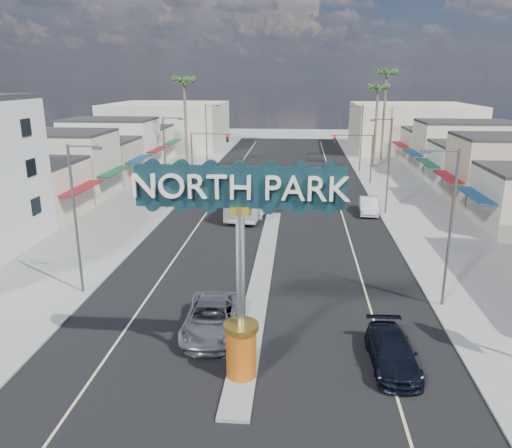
% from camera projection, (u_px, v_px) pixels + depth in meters
% --- Properties ---
extents(ground, '(160.00, 160.00, 0.00)m').
position_uv_depth(ground, '(274.00, 212.00, 48.49)').
color(ground, gray).
rests_on(ground, ground).
extents(road, '(20.00, 120.00, 0.01)m').
position_uv_depth(road, '(274.00, 212.00, 48.49)').
color(road, black).
rests_on(road, ground).
extents(median_island, '(1.30, 30.00, 0.16)m').
position_uv_depth(median_island, '(262.00, 273.00, 33.18)').
color(median_island, gray).
rests_on(median_island, ground).
extents(sidewalk_left, '(8.00, 120.00, 0.12)m').
position_uv_depth(sidewalk_left, '(134.00, 208.00, 49.63)').
color(sidewalk_left, gray).
rests_on(sidewalk_left, ground).
extents(sidewalk_right, '(8.00, 120.00, 0.12)m').
position_uv_depth(sidewalk_right, '(421.00, 214.00, 47.32)').
color(sidewalk_right, gray).
rests_on(sidewalk_right, ground).
extents(storefront_row_left, '(12.00, 42.00, 6.00)m').
position_uv_depth(storefront_row_left, '(87.00, 157.00, 62.04)').
color(storefront_row_left, beige).
rests_on(storefront_row_left, ground).
extents(storefront_row_right, '(12.00, 42.00, 6.00)m').
position_uv_depth(storefront_row_right, '(486.00, 163.00, 58.08)').
color(storefront_row_right, '#B7B29E').
rests_on(storefront_row_right, ground).
extents(backdrop_far_left, '(20.00, 20.00, 8.00)m').
position_uv_depth(backdrop_far_left, '(168.00, 125.00, 92.16)').
color(backdrop_far_left, '#B7B29E').
rests_on(backdrop_far_left, ground).
extents(backdrop_far_right, '(20.00, 20.00, 8.00)m').
position_uv_depth(backdrop_far_right, '(411.00, 127.00, 88.53)').
color(backdrop_far_right, beige).
rests_on(backdrop_far_right, ground).
extents(gateway_sign, '(8.20, 1.50, 9.15)m').
position_uv_depth(gateway_sign, '(240.00, 250.00, 20.04)').
color(gateway_sign, '#CD440F').
rests_on(gateway_sign, median_island).
extents(traffic_signal_left, '(5.09, 0.45, 6.00)m').
position_uv_depth(traffic_signal_left, '(206.00, 147.00, 61.40)').
color(traffic_signal_left, '#47474C').
rests_on(traffic_signal_left, ground).
extents(traffic_signal_right, '(5.09, 0.45, 6.00)m').
position_uv_depth(traffic_signal_right, '(357.00, 149.00, 59.89)').
color(traffic_signal_right, '#47474C').
rests_on(traffic_signal_right, ground).
extents(streetlight_l_near, '(2.03, 0.22, 9.00)m').
position_uv_depth(streetlight_l_near, '(77.00, 213.00, 28.81)').
color(streetlight_l_near, '#47474C').
rests_on(streetlight_l_near, ground).
extents(streetlight_l_mid, '(2.03, 0.22, 9.00)m').
position_uv_depth(streetlight_l_mid, '(167.00, 158.00, 47.91)').
color(streetlight_l_mid, '#47474C').
rests_on(streetlight_l_mid, ground).
extents(streetlight_l_far, '(2.03, 0.22, 9.00)m').
position_uv_depth(streetlight_l_far, '(207.00, 134.00, 68.93)').
color(streetlight_l_far, '#47474C').
rests_on(streetlight_l_far, ground).
extents(streetlight_r_near, '(2.03, 0.22, 9.00)m').
position_uv_depth(streetlight_r_near, '(448.00, 221.00, 27.08)').
color(streetlight_r_near, '#47474C').
rests_on(streetlight_r_near, ground).
extents(streetlight_r_mid, '(2.03, 0.22, 9.00)m').
position_uv_depth(streetlight_r_mid, '(387.00, 161.00, 46.19)').
color(streetlight_r_mid, '#47474C').
rests_on(streetlight_r_mid, ground).
extents(streetlight_r_far, '(2.03, 0.22, 9.00)m').
position_uv_depth(streetlight_r_far, '(360.00, 135.00, 67.21)').
color(streetlight_r_far, '#47474C').
rests_on(streetlight_r_far, ground).
extents(palm_left_far, '(2.60, 2.60, 13.10)m').
position_uv_depth(palm_left_far, '(184.00, 86.00, 65.41)').
color(palm_left_far, brown).
rests_on(palm_left_far, ground).
extents(palm_right_mid, '(2.60, 2.60, 12.10)m').
position_uv_depth(palm_right_mid, '(378.00, 92.00, 69.25)').
color(palm_right_mid, brown).
rests_on(palm_right_mid, ground).
extents(palm_right_far, '(2.60, 2.60, 14.10)m').
position_uv_depth(palm_right_far, '(387.00, 78.00, 74.31)').
color(palm_right_far, brown).
rests_on(palm_right_far, ground).
extents(suv_left, '(2.91, 5.88, 1.60)m').
position_uv_depth(suv_left, '(211.00, 318.00, 25.39)').
color(suv_left, '#9D9EA2').
rests_on(suv_left, ground).
extents(suv_right, '(2.12, 4.91, 1.41)m').
position_uv_depth(suv_right, '(392.00, 352.00, 22.43)').
color(suv_right, black).
rests_on(suv_right, ground).
extents(car_parked_right, '(1.93, 4.80, 1.55)m').
position_uv_depth(car_parked_right, '(368.00, 206.00, 47.68)').
color(car_parked_right, beige).
rests_on(car_parked_right, ground).
extents(city_bus, '(4.36, 12.39, 3.38)m').
position_uv_depth(city_bus, '(254.00, 194.00, 48.39)').
color(city_bus, white).
rests_on(city_bus, ground).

